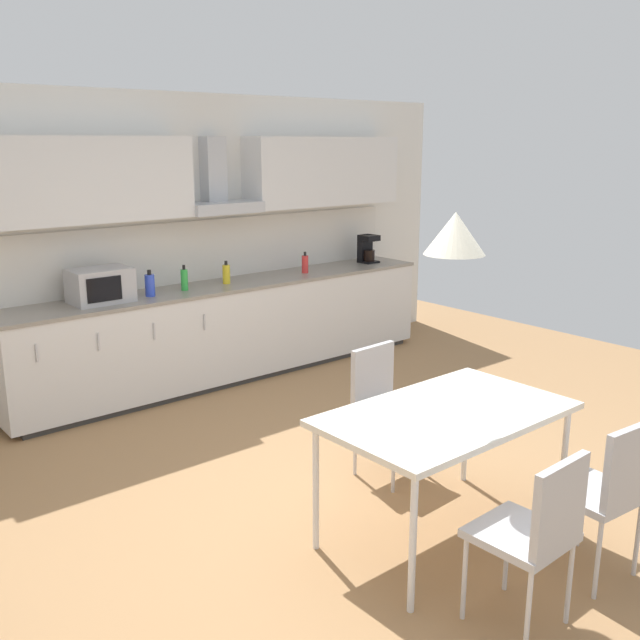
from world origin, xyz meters
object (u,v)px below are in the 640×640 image
at_px(coffee_maker, 367,249).
at_px(chair_far_right, 383,398).
at_px(bottle_blue, 150,285).
at_px(pendant_lamp, 455,233).
at_px(chair_near_left, 537,526).
at_px(bottle_green, 184,279).
at_px(chair_near_right, 609,484).
at_px(dining_table, 446,419).
at_px(microwave, 100,285).
at_px(bottle_yellow, 226,274).
at_px(bottle_red, 305,264).

bearing_deg(coffee_maker, chair_far_right, -131.54).
relative_size(bottle_blue, pendant_lamp, 0.71).
bearing_deg(chair_far_right, chair_near_left, -111.29).
xyz_separation_m(bottle_green, chair_near_right, (0.14, -3.95, -0.47)).
distance_m(chair_near_left, chair_near_right, 0.62).
xyz_separation_m(bottle_green, dining_table, (-0.17, -3.16, -0.29)).
distance_m(microwave, chair_far_right, 2.59).
relative_size(bottle_yellow, pendant_lamp, 0.66).
bearing_deg(bottle_red, bottle_yellow, 177.37).
bearing_deg(chair_far_right, bottle_red, 62.59).
height_order(bottle_red, bottle_green, bottle_green).
bearing_deg(bottle_green, chair_near_right, -88.02).
distance_m(bottle_blue, chair_near_left, 3.95).
distance_m(coffee_maker, pendant_lamp, 4.08).
xyz_separation_m(microwave, chair_near_left, (0.28, -3.97, -0.51)).
bearing_deg(dining_table, microwave, 100.63).
height_order(bottle_blue, pendant_lamp, pendant_lamp).
height_order(bottle_yellow, chair_far_right, bottle_yellow).
relative_size(bottle_yellow, bottle_green, 0.93).
distance_m(bottle_red, chair_near_left, 4.36).
height_order(dining_table, chair_near_left, chair_near_left).
bearing_deg(bottle_yellow, coffee_maker, 0.69).
relative_size(microwave, chair_near_left, 0.55).
height_order(coffee_maker, pendant_lamp, pendant_lamp).
bearing_deg(coffee_maker, bottle_red, -176.03).
bearing_deg(bottle_yellow, bottle_green, -177.49).
height_order(coffee_maker, dining_table, coffee_maker).
bearing_deg(pendant_lamp, microwave, 100.63).
distance_m(dining_table, chair_near_left, 0.87).
bearing_deg(dining_table, bottle_green, 86.91).
relative_size(bottle_red, pendant_lamp, 0.66).
relative_size(bottle_blue, chair_far_right, 0.26).
relative_size(chair_far_right, chair_near_left, 1.00).
height_order(microwave, bottle_yellow, microwave).
bearing_deg(dining_table, bottle_yellow, 78.97).
height_order(microwave, bottle_blue, microwave).
relative_size(bottle_yellow, chair_far_right, 0.24).
bearing_deg(chair_near_left, pendant_lamp, 68.64).
bearing_deg(microwave, bottle_yellow, 0.21).
bearing_deg(bottle_red, chair_far_right, -117.41).
relative_size(bottle_red, bottle_green, 0.93).
xyz_separation_m(coffee_maker, chair_near_right, (-2.13, -4.00, -0.52)).
xyz_separation_m(microwave, coffee_maker, (3.03, 0.03, 0.01)).
bearing_deg(chair_near_right, chair_far_right, 89.90).
relative_size(chair_near_left, chair_near_right, 1.00).
distance_m(bottle_blue, dining_table, 3.15).
bearing_deg(microwave, bottle_red, -1.00).
bearing_deg(bottle_green, bottle_yellow, 2.51).
xyz_separation_m(dining_table, pendant_lamp, (-0.00, 0.00, 1.02)).
xyz_separation_m(coffee_maker, chair_near_left, (-2.75, -4.00, -0.52)).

